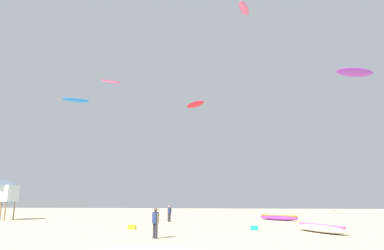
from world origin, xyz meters
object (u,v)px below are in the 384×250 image
Objects in this scene: kite_grounded_near at (279,218)px; gear_bag at (132,227)px; kite_grounded_mid at (321,229)px; kite_aloft_1 at (111,82)px; kite_aloft_3 at (244,8)px; lifeguard_tower at (5,190)px; person_midground at (169,212)px; kite_aloft_0 at (76,100)px; cooler_box at (254,228)px; kite_aloft_2 at (355,72)px; kite_aloft_4 at (195,104)px; person_foreground at (155,221)px.

kite_grounded_near reaches higher than gear_bag.
kite_aloft_1 is at bearing 131.53° from kite_grounded_mid.
lifeguard_tower is at bearing -162.51° from kite_aloft_3.
person_midground is 13.88m from kite_aloft_0.
kite_aloft_1 is at bearing 177.61° from person_midground.
kite_grounded_mid is at bearing -17.57° from cooler_box.
person_midground is 11.03m from cooler_box.
kite_aloft_1 reaches higher than person_midground.
gear_bag is at bearing -120.21° from kite_aloft_3.
kite_aloft_4 is at bearing 139.04° from kite_aloft_2.
kite_grounded_near is 23.31m from kite_aloft_0.
person_foreground is 0.53× the size of kite_aloft_1.
kite_grounded_near is 16.79m from gear_bag.
cooler_box is 8.99m from gear_bag.
kite_aloft_3 reaches higher than cooler_box.
person_foreground is at bearing -119.23° from kite_grounded_near.
lifeguard_tower is 26.24m from kite_aloft_4.
person_foreground is 1.10× the size of person_midground.
person_midground is at bearing -2.16° from lifeguard_tower.
kite_aloft_0 is 21.14m from kite_aloft_4.
person_midground is at bearing 141.69° from kite_grounded_mid.
lifeguard_tower is at bearing 151.55° from gear_bag.
person_midground is 0.32× the size of kite_grounded_mid.
kite_aloft_3 is at bearing 100.33° from kite_grounded_mid.
kite_grounded_near is at bearing 73.26° from cooler_box.
lifeguard_tower is at bearing 177.25° from kite_aloft_2.
lifeguard_tower is 1.00× the size of kite_aloft_2.
person_midground is at bearing 45.47° from person_foreground.
lifeguard_tower is at bearing 161.27° from kite_grounded_mid.
kite_grounded_mid is at bearing -85.79° from kite_grounded_near.
kite_aloft_1 reaches higher than person_foreground.
kite_aloft_1 is 0.83× the size of kite_aloft_3.
kite_aloft_3 reaches higher than kite_aloft_2.
gear_bag is at bearing -47.38° from person_midground.
kite_grounded_mid is (0.93, -12.56, 0.01)m from kite_grounded_near.
kite_aloft_4 reaches higher than person_foreground.
gear_bag is (-2.90, 5.56, -0.84)m from person_foreground.
person_foreground reaches higher than gear_bag.
kite_grounded_near reaches higher than cooler_box.
kite_aloft_2 is at bearing -40.96° from kite_aloft_4.
lifeguard_tower reaches higher than gear_bag.
kite_aloft_3 is at bearing 39.39° from kite_aloft_0.
person_midground is 11.40m from kite_grounded_near.
kite_aloft_0 is at bearing -97.20° from person_midground.
kite_aloft_2 is at bearing 49.28° from person_midground.
person_foreground is 35.71m from kite_aloft_3.
kite_aloft_4 is at bearing -20.44° from kite_aloft_1.
kite_aloft_1 is (-5.32, 23.90, 10.27)m from kite_aloft_0.
kite_aloft_4 is at bearing 146.55° from kite_aloft_3.
kite_grounded_mid is at bearing -79.67° from kite_aloft_3.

